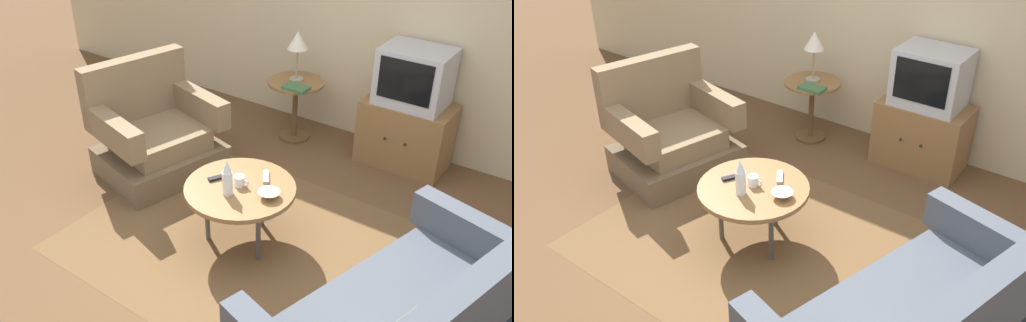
% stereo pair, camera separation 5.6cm
% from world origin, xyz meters
% --- Properties ---
extents(ground_plane, '(16.00, 16.00, 0.00)m').
position_xyz_m(ground_plane, '(0.00, 0.00, 0.00)').
color(ground_plane, brown).
extents(back_wall, '(9.00, 0.12, 2.70)m').
position_xyz_m(back_wall, '(0.00, 2.24, 1.35)').
color(back_wall, '#CCB78E').
rests_on(back_wall, ground).
extents(area_rug, '(2.37, 1.94, 0.00)m').
position_xyz_m(area_rug, '(-0.11, 0.16, 0.00)').
color(area_rug, brown).
rests_on(area_rug, ground).
extents(armchair, '(1.01, 1.13, 0.97)m').
position_xyz_m(armchair, '(-1.33, 0.54, 0.33)').
color(armchair, brown).
rests_on(armchair, ground).
extents(coffee_table, '(0.79, 0.79, 0.48)m').
position_xyz_m(coffee_table, '(-0.11, 0.16, 0.44)').
color(coffee_table, olive).
rests_on(coffee_table, ground).
extents(side_table, '(0.53, 0.53, 0.60)m').
position_xyz_m(side_table, '(-0.65, 1.75, 0.43)').
color(side_table, olive).
rests_on(side_table, ground).
extents(tv_stand, '(0.77, 0.48, 0.60)m').
position_xyz_m(tv_stand, '(0.41, 1.91, 0.30)').
color(tv_stand, olive).
rests_on(tv_stand, ground).
extents(television, '(0.57, 0.46, 0.49)m').
position_xyz_m(television, '(0.41, 1.92, 0.84)').
color(television, '#B7B7BC').
rests_on(television, tv_stand).
extents(table_lamp, '(0.19, 0.19, 0.47)m').
position_xyz_m(table_lamp, '(-0.66, 1.77, 0.96)').
color(table_lamp, '#9E937A').
rests_on(table_lamp, side_table).
extents(vase, '(0.07, 0.07, 0.26)m').
position_xyz_m(vase, '(-0.12, 0.04, 0.60)').
color(vase, white).
rests_on(vase, coffee_table).
extents(mug, '(0.12, 0.08, 0.08)m').
position_xyz_m(mug, '(-0.11, 0.17, 0.52)').
color(mug, white).
rests_on(mug, coffee_table).
extents(bowl, '(0.15, 0.15, 0.05)m').
position_xyz_m(bowl, '(0.13, 0.17, 0.50)').
color(bowl, silver).
rests_on(bowl, coffee_table).
extents(tv_remote_dark, '(0.10, 0.14, 0.02)m').
position_xyz_m(tv_remote_dark, '(-0.29, 0.14, 0.49)').
color(tv_remote_dark, black).
rests_on(tv_remote_dark, coffee_table).
extents(tv_remote_silver, '(0.12, 0.15, 0.02)m').
position_xyz_m(tv_remote_silver, '(-0.02, 0.36, 0.49)').
color(tv_remote_silver, '#B2B2B7').
rests_on(tv_remote_silver, coffee_table).
extents(book, '(0.23, 0.15, 0.03)m').
position_xyz_m(book, '(-0.55, 1.59, 0.61)').
color(book, '#3D663D').
rests_on(book, side_table).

